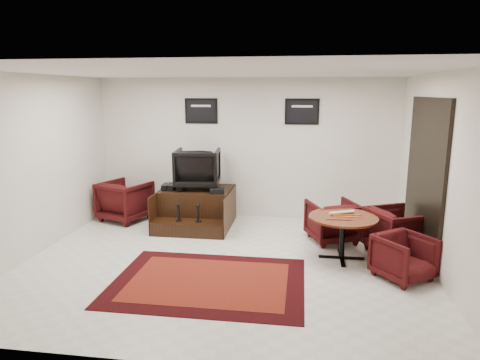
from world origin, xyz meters
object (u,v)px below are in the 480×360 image
shine_podium (197,209)px  table_chair_window (397,229)px  armchair_side (125,199)px  meeting_table (343,222)px  shine_chair (198,166)px  table_chair_back (332,219)px  table_chair_corner (404,255)px

shine_podium → table_chair_window: bearing=-16.0°
armchair_side → table_chair_window: (4.99, -1.12, -0.03)m
meeting_table → shine_chair: bearing=150.2°
armchair_side → table_chair_back: size_ratio=1.13×
meeting_table → table_chair_window: 0.96m
table_chair_window → table_chair_corner: size_ratio=1.19×
shine_chair → meeting_table: (2.62, -1.50, -0.53)m
meeting_table → table_chair_back: bearing=97.2°
armchair_side → shine_podium: bearing=-163.8°
armchair_side → table_chair_corner: (4.88, -2.09, -0.09)m
shine_podium → armchair_side: bearing=175.8°
shine_chair → table_chair_window: size_ratio=1.04×
armchair_side → meeting_table: (4.11, -1.47, 0.15)m
table_chair_back → table_chair_corner: table_chair_back is taller
armchair_side → table_chair_corner: size_ratio=1.28×
shine_chair → armchair_side: shine_chair is taller
meeting_table → table_chair_back: (-0.10, 0.81, -0.20)m
meeting_table → table_chair_back: 0.84m
shine_podium → table_chair_window: 3.65m
shine_chair → armchair_side: 1.64m
table_chair_back → table_chair_window: size_ratio=0.95×
shine_podium → table_chair_corner: shine_podium is taller
meeting_table → table_chair_window: bearing=21.8°
meeting_table → armchair_side: bearing=160.4°
shine_podium → table_chair_back: bearing=-12.3°
armchair_side → table_chair_corner: bearing=177.2°
shine_podium → shine_chair: (0.00, 0.14, 0.80)m
armchair_side → table_chair_corner: 5.31m
shine_chair → table_chair_corner: size_ratio=1.24×
shine_chair → table_chair_window: shine_chair is taller
armchair_side → table_chair_back: armchair_side is taller
table_chair_back → shine_podium: bearing=-33.3°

